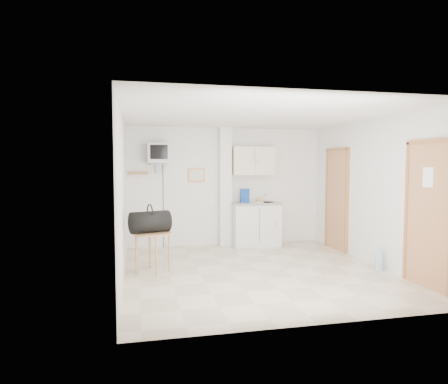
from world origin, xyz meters
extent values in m
plane|color=beige|center=(0.00, 0.00, 0.00)|extent=(4.50, 4.50, 0.00)
cube|color=white|center=(0.00, 2.25, 1.25)|extent=(4.20, 0.04, 2.50)
cube|color=white|center=(0.00, -2.25, 1.25)|extent=(4.20, 0.04, 2.50)
cube|color=white|center=(-2.10, 0.00, 1.25)|extent=(0.04, 4.50, 2.50)
cube|color=white|center=(2.10, 0.00, 1.25)|extent=(0.04, 4.50, 2.50)
cube|color=white|center=(0.00, 0.00, 2.50)|extent=(4.20, 4.50, 0.04)
cube|color=white|center=(-0.05, 2.14, 1.25)|extent=(0.25, 0.22, 2.50)
cube|color=tan|center=(-0.65, 2.23, 1.50)|extent=(0.36, 0.03, 0.30)
cube|color=silver|center=(-0.65, 2.22, 1.50)|extent=(0.28, 0.01, 0.22)
cube|color=#AB7B4C|center=(-1.85, 2.22, 1.55)|extent=(0.40, 0.05, 0.06)
cube|color=white|center=(-0.32, 2.24, 0.95)|extent=(0.15, 0.02, 0.08)
cylinder|color=#AB7B4C|center=(-2.00, 2.16, 1.54)|extent=(0.02, 0.08, 0.02)
cylinder|color=#AB7B4C|center=(-1.85, 2.16, 1.54)|extent=(0.02, 0.08, 0.02)
cylinder|color=#AB7B4C|center=(-1.70, 2.16, 1.54)|extent=(0.02, 0.08, 0.02)
cube|color=#AA6A42|center=(2.08, 1.25, 1.00)|extent=(0.04, 0.75, 2.00)
cube|color=#9E6A3B|center=(2.07, 1.25, 1.00)|extent=(0.06, 0.87, 2.06)
cube|color=#AA6A42|center=(2.08, -1.35, 1.01)|extent=(0.04, 0.82, 2.02)
cube|color=#9E6A3B|center=(2.07, -1.35, 1.01)|extent=(0.06, 0.94, 2.08)
cube|color=white|center=(2.05, -1.35, 1.55)|extent=(0.01, 0.20, 0.28)
cube|color=silver|center=(0.58, 1.98, 0.44)|extent=(1.00, 0.55, 0.88)
cube|color=gray|center=(0.58, 1.98, 0.90)|extent=(1.03, 0.58, 0.04)
cylinder|color=#B7B7BA|center=(0.83, 1.98, 0.90)|extent=(0.30, 0.30, 0.05)
cylinder|color=#B7B7BA|center=(0.83, 2.12, 1.00)|extent=(0.02, 0.02, 0.16)
cylinder|color=#B7B7BA|center=(0.83, 2.06, 1.07)|extent=(0.02, 0.13, 0.02)
cube|color=beige|center=(0.55, 2.09, 1.80)|extent=(0.90, 0.32, 0.60)
cube|color=#103B96|center=(0.36, 2.03, 1.06)|extent=(0.19, 0.07, 0.29)
cylinder|color=white|center=(0.63, 1.93, 0.93)|extent=(0.22, 0.22, 0.01)
sphere|color=tan|center=(0.63, 1.93, 0.97)|extent=(0.11, 0.11, 0.11)
cube|color=slate|center=(-1.45, 2.09, 1.73)|extent=(0.36, 0.32, 0.02)
cube|color=slate|center=(-1.45, 2.22, 1.65)|extent=(0.10, 0.06, 0.20)
cube|color=#B5B5B7|center=(-1.45, 2.02, 1.95)|extent=(0.44, 0.42, 0.40)
cube|color=black|center=(-1.45, 1.80, 1.97)|extent=(0.34, 0.02, 0.28)
cylinder|color=black|center=(-1.35, 2.23, 0.86)|extent=(0.01, 0.01, 1.73)
cylinder|color=#AB7B4C|center=(-1.65, 0.27, 0.63)|extent=(0.61, 0.61, 0.03)
cylinder|color=#AB7B4C|center=(-1.39, 0.31, 0.31)|extent=(0.04, 0.04, 0.62)
cylinder|color=#AB7B4C|center=(-1.69, 0.53, 0.31)|extent=(0.04, 0.04, 0.62)
cylinder|color=#AB7B4C|center=(-1.91, 0.23, 0.31)|extent=(0.04, 0.04, 0.62)
cylinder|color=#AB7B4C|center=(-1.61, 0.01, 0.31)|extent=(0.04, 0.04, 0.62)
cylinder|color=black|center=(-1.69, 0.25, 0.82)|extent=(0.69, 0.51, 0.34)
torus|color=black|center=(-1.69, 0.25, 0.98)|extent=(0.10, 0.25, 0.26)
cylinder|color=#A4C6D7|center=(1.98, -0.38, 0.16)|extent=(0.12, 0.12, 0.32)
cylinder|color=#A4C6D7|center=(1.98, -0.38, 0.34)|extent=(0.04, 0.04, 0.04)
camera|label=1|loc=(-1.90, -6.12, 1.73)|focal=32.00mm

